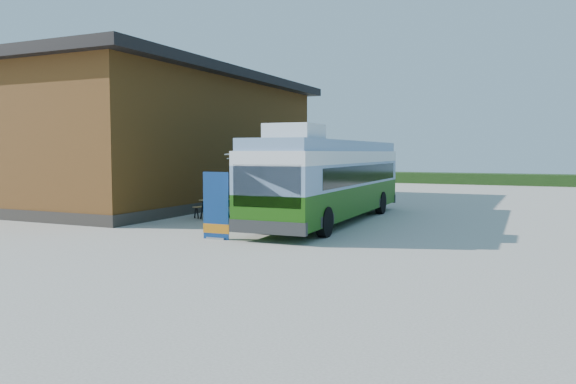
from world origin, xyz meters
The scene contains 10 objects.
ground centered at (0.00, 0.00, 0.00)m, with size 100.00×100.00×0.00m, color #BCB7AD.
barn centered at (-10.50, 10.00, 3.59)m, with size 9.60×21.20×7.50m.
hedge centered at (8.00, 38.00, 0.50)m, with size 40.00×3.00×1.00m, color #264419.
bus centered at (0.66, 5.47, 1.92)m, with size 3.08×13.13×4.02m.
awning centered at (-1.67, 5.44, 2.92)m, with size 3.05×4.82×0.55m.
banner centered at (-1.22, -0.77, 0.95)m, with size 1.01×0.20×2.33m.
picnic_table centered at (-4.50, 4.41, 0.65)m, with size 1.90×1.80×0.88m.
person_a centered at (1.20, 3.56, 0.90)m, with size 0.66×0.43×1.80m, color #999999.
person_b centered at (1.07, 3.01, 0.90)m, with size 0.88×0.68×1.80m, color #999999.
slurry_tanker centered at (-5.70, 17.11, 1.22)m, with size 2.36×5.66×2.11m.
Camera 1 is at (9.02, -17.17, 3.01)m, focal length 35.00 mm.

